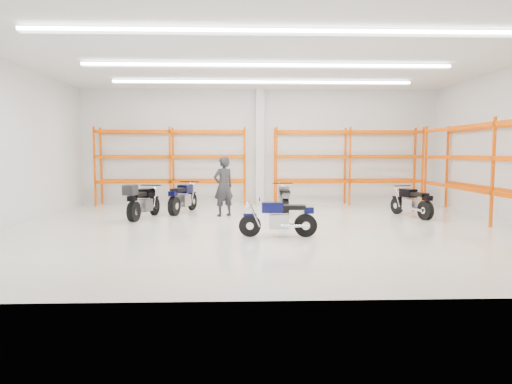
{
  "coord_description": "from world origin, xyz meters",
  "views": [
    {
      "loc": [
        -0.75,
        -12.12,
        2.05
      ],
      "look_at": [
        -0.33,
        0.5,
        0.94
      ],
      "focal_mm": 32.0,
      "sensor_mm": 36.0,
      "label": 1
    }
  ],
  "objects_px": {
    "structural_column": "(260,147)",
    "motorcycle_main": "(282,219)",
    "motorcycle_back_a": "(142,202)",
    "motorcycle_back_d": "(412,203)",
    "standing_man": "(224,186)",
    "motorcycle_back_c": "(284,201)",
    "motorcycle_back_b": "(182,199)"
  },
  "relations": [
    {
      "from": "structural_column",
      "to": "motorcycle_main",
      "type": "bearing_deg",
      "value": -88.1
    },
    {
      "from": "motorcycle_back_a",
      "to": "motorcycle_back_c",
      "type": "height_order",
      "value": "motorcycle_back_a"
    },
    {
      "from": "motorcycle_back_d",
      "to": "structural_column",
      "type": "relative_size",
      "value": 0.43
    },
    {
      "from": "motorcycle_back_a",
      "to": "motorcycle_back_d",
      "type": "bearing_deg",
      "value": 0.75
    },
    {
      "from": "motorcycle_back_d",
      "to": "motorcycle_back_b",
      "type": "bearing_deg",
      "value": 170.43
    },
    {
      "from": "motorcycle_back_a",
      "to": "motorcycle_back_b",
      "type": "height_order",
      "value": "motorcycle_back_a"
    },
    {
      "from": "standing_man",
      "to": "motorcycle_back_c",
      "type": "bearing_deg",
      "value": 152.88
    },
    {
      "from": "motorcycle_back_d",
      "to": "motorcycle_back_c",
      "type": "bearing_deg",
      "value": 170.74
    },
    {
      "from": "motorcycle_main",
      "to": "motorcycle_back_d",
      "type": "bearing_deg",
      "value": 35.68
    },
    {
      "from": "motorcycle_main",
      "to": "motorcycle_back_d",
      "type": "relative_size",
      "value": 0.98
    },
    {
      "from": "motorcycle_back_a",
      "to": "motorcycle_back_c",
      "type": "distance_m",
      "value": 4.5
    },
    {
      "from": "motorcycle_back_a",
      "to": "standing_man",
      "type": "distance_m",
      "value": 2.58
    },
    {
      "from": "motorcycle_back_d",
      "to": "standing_man",
      "type": "bearing_deg",
      "value": 175.51
    },
    {
      "from": "structural_column",
      "to": "motorcycle_back_d",
      "type": "bearing_deg",
      "value": -39.77
    },
    {
      "from": "motorcycle_back_d",
      "to": "standing_man",
      "type": "xyz_separation_m",
      "value": [
        -5.95,
        0.47,
        0.5
      ]
    },
    {
      "from": "motorcycle_main",
      "to": "motorcycle_back_d",
      "type": "distance_m",
      "value": 5.44
    },
    {
      "from": "motorcycle_back_a",
      "to": "structural_column",
      "type": "bearing_deg",
      "value": 46.46
    },
    {
      "from": "motorcycle_back_b",
      "to": "motorcycle_back_c",
      "type": "bearing_deg",
      "value": -9.95
    },
    {
      "from": "motorcycle_back_d",
      "to": "standing_man",
      "type": "relative_size",
      "value": 1.01
    },
    {
      "from": "motorcycle_back_a",
      "to": "motorcycle_back_d",
      "type": "relative_size",
      "value": 1.1
    },
    {
      "from": "motorcycle_main",
      "to": "motorcycle_back_c",
      "type": "xyz_separation_m",
      "value": [
        0.42,
        3.82,
        0.04
      ]
    },
    {
      "from": "motorcycle_back_a",
      "to": "standing_man",
      "type": "height_order",
      "value": "standing_man"
    },
    {
      "from": "motorcycle_main",
      "to": "motorcycle_back_d",
      "type": "xyz_separation_m",
      "value": [
        4.42,
        3.17,
        0.02
      ]
    },
    {
      "from": "standing_man",
      "to": "motorcycle_main",
      "type": "bearing_deg",
      "value": 80.36
    },
    {
      "from": "motorcycle_back_a",
      "to": "motorcycle_back_d",
      "type": "xyz_separation_m",
      "value": [
        8.43,
        0.11,
        -0.07
      ]
    },
    {
      "from": "motorcycle_back_a",
      "to": "structural_column",
      "type": "distance_m",
      "value": 5.76
    },
    {
      "from": "motorcycle_back_d",
      "to": "standing_man",
      "type": "distance_m",
      "value": 5.99
    },
    {
      "from": "motorcycle_main",
      "to": "structural_column",
      "type": "height_order",
      "value": "structural_column"
    },
    {
      "from": "motorcycle_main",
      "to": "motorcycle_back_a",
      "type": "relative_size",
      "value": 0.9
    },
    {
      "from": "motorcycle_main",
      "to": "motorcycle_back_c",
      "type": "relative_size",
      "value": 0.92
    },
    {
      "from": "motorcycle_back_a",
      "to": "structural_column",
      "type": "xyz_separation_m",
      "value": [
        3.78,
        3.98,
        1.72
      ]
    },
    {
      "from": "motorcycle_main",
      "to": "motorcycle_back_d",
      "type": "height_order",
      "value": "motorcycle_back_d"
    }
  ]
}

